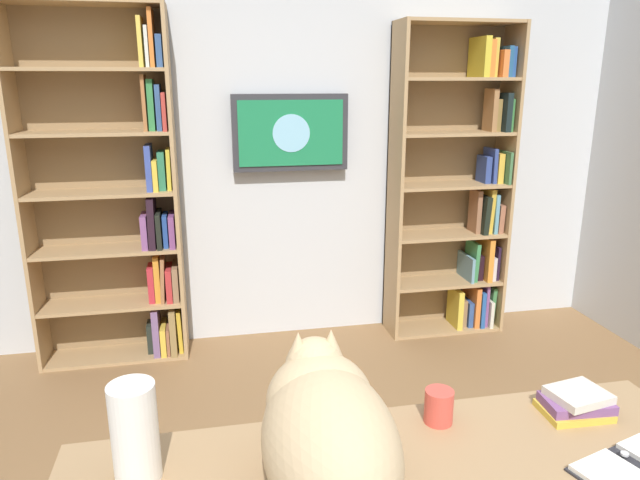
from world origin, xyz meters
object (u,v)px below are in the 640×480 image
wall_mounted_tv (290,133)px  coffee_mug (439,406)px  paper_towel_roll (135,432)px  bookshelf_right (122,202)px  bookshelf_left (462,192)px  cat (326,429)px  desk_book_stack (576,403)px

wall_mounted_tv → coffee_mug: 2.32m
paper_towel_roll → bookshelf_right: bearing=-82.5°
bookshelf_right → bookshelf_left: bearing=179.9°
cat → coffee_mug: 0.44m
wall_mounted_tv → paper_towel_roll: wall_mounted_tv is taller
cat → coffee_mug: bearing=-149.5°
desk_book_stack → bookshelf_right: bearing=-56.1°
bookshelf_left → bookshelf_right: bookshelf_right is taller
wall_mounted_tv → paper_towel_roll: 2.49m
cat → coffee_mug: cat is taller
wall_mounted_tv → cat: (0.30, 2.47, -0.43)m
bookshelf_left → bookshelf_right: (2.15, -0.00, 0.02)m
bookshelf_left → wall_mounted_tv: (1.12, -0.09, 0.40)m
wall_mounted_tv → coffee_mug: bearing=91.7°
paper_towel_roll → desk_book_stack: 1.20m
bookshelf_left → wall_mounted_tv: size_ratio=2.81×
wall_mounted_tv → coffee_mug: wall_mounted_tv is taller
bookshelf_right → desk_book_stack: (-1.49, 2.21, -0.19)m
bookshelf_left → paper_towel_roll: (1.85, 2.25, -0.08)m
bookshelf_right → wall_mounted_tv: size_ratio=2.90×
bookshelf_left → coffee_mug: (1.06, 2.17, -0.16)m
coffee_mug → paper_towel_roll: bearing=5.5°
cat → desk_book_stack: size_ratio=3.23×
wall_mounted_tv → coffee_mug: (-0.07, 2.26, -0.55)m
coffee_mug → bookshelf_left: bearing=-116.0°
wall_mounted_tv → paper_towel_roll: bearing=72.7°
wall_mounted_tv → desk_book_stack: 2.41m
desk_book_stack → cat: bearing=12.9°
paper_towel_roll → wall_mounted_tv: bearing=-107.3°
cat → desk_book_stack: bearing=-167.1°
bookshelf_left → wall_mounted_tv: bookshelf_left is taller
bookshelf_left → cat: (1.42, 2.39, -0.04)m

